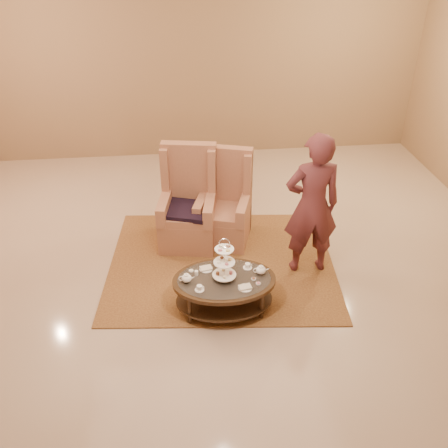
{
  "coord_description": "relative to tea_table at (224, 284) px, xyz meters",
  "views": [
    {
      "loc": [
        -0.39,
        -4.6,
        3.79
      ],
      "look_at": [
        0.14,
        0.2,
        0.77
      ],
      "focal_mm": 40.0,
      "sensor_mm": 36.0,
      "label": 1
    }
  ],
  "objects": [
    {
      "name": "ground",
      "position": [
        -0.08,
        0.36,
        -0.34
      ],
      "size": [
        8.0,
        8.0,
        0.0
      ],
      "primitive_type": "plane",
      "color": "tan",
      "rests_on": "ground"
    },
    {
      "name": "ceiling",
      "position": [
        -0.08,
        0.36,
        -0.34
      ],
      "size": [
        8.0,
        8.0,
        0.02
      ],
      "primitive_type": "cube",
      "color": "silver",
      "rests_on": "ground"
    },
    {
      "name": "wall_back",
      "position": [
        -0.08,
        4.36,
        1.41
      ],
      "size": [
        8.0,
        0.04,
        3.5
      ],
      "primitive_type": "cube",
      "color": "#997653",
      "rests_on": "ground"
    },
    {
      "name": "rug",
      "position": [
        0.06,
        0.85,
        -0.34
      ],
      "size": [
        3.03,
        2.61,
        0.02
      ],
      "rotation": [
        0.0,
        0.0,
        -0.1
      ],
      "color": "olive",
      "rests_on": "ground"
    },
    {
      "name": "tea_table",
      "position": [
        0.0,
        0.0,
        0.0
      ],
      "size": [
        1.14,
        0.79,
        0.94
      ],
      "rotation": [
        0.0,
        0.0,
        -0.01
      ],
      "color": "black",
      "rests_on": "ground"
    },
    {
      "name": "armchair_left",
      "position": [
        -0.31,
        1.46,
        0.1
      ],
      "size": [
        0.83,
        0.85,
        1.32
      ],
      "rotation": [
        0.0,
        0.0,
        -0.17
      ],
      "color": "#AD6F51",
      "rests_on": "ground"
    },
    {
      "name": "armchair_right",
      "position": [
        0.16,
        1.48,
        0.07
      ],
      "size": [
        0.84,
        0.86,
        1.24
      ],
      "rotation": [
        0.0,
        0.0,
        -0.3
      ],
      "color": "#AD6F51",
      "rests_on": "ground"
    },
    {
      "name": "person",
      "position": [
        1.1,
        0.64,
        0.56
      ],
      "size": [
        0.66,
        0.44,
        1.8
      ],
      "rotation": [
        0.0,
        0.0,
        3.15
      ],
      "color": "#572529",
      "rests_on": "ground"
    }
  ]
}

